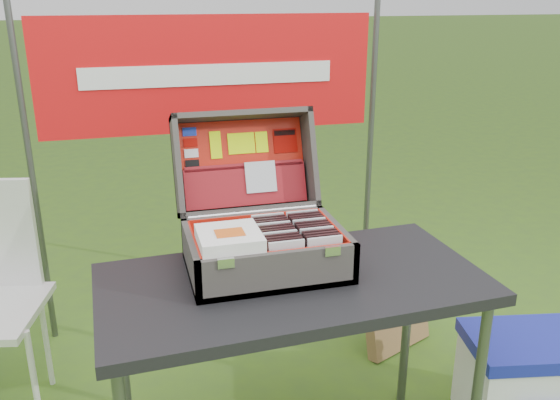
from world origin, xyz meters
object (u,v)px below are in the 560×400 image
object	(u,v)px
suitcase	(261,199)
cooler	(521,381)
table	(292,379)
cardboard_box	(396,309)

from	to	relation	value
suitcase	cooler	distance (m)	1.32
suitcase	cooler	xyz separation A→B (m)	(1.03, -0.14, -0.82)
table	cardboard_box	bearing A→B (deg)	39.48
suitcase	cooler	size ratio (longest dim) A/B	1.17
cooler	cardboard_box	distance (m)	0.69
table	cardboard_box	world-z (taller)	table
cardboard_box	suitcase	bearing A→B (deg)	-171.26
cooler	table	bearing A→B (deg)	-169.05
table	cardboard_box	xyz separation A→B (m)	(0.72, 0.65, -0.19)
suitcase	cooler	world-z (taller)	suitcase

